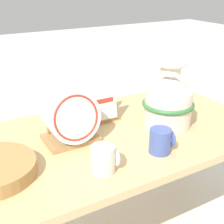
# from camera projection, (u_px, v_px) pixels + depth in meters

# --- Properties ---
(display_table) EXTENTS (1.46, 0.78, 0.66)m
(display_table) POSITION_uv_depth(u_px,v_px,m) (112.00, 147.00, 1.48)
(display_table) COLOR tan
(display_table) RESTS_ON ground_plane
(ceramic_vase) EXTENTS (0.25, 0.25, 0.32)m
(ceramic_vase) POSITION_uv_depth(u_px,v_px,m) (168.00, 99.00, 1.48)
(ceramic_vase) COLOR silver
(ceramic_vase) RESTS_ON display_table
(dish_rack_round_plates) EXTENTS (0.23, 0.20, 0.25)m
(dish_rack_round_plates) POSITION_uv_depth(u_px,v_px,m) (71.00, 120.00, 1.35)
(dish_rack_round_plates) COLOR tan
(dish_rack_round_plates) RESTS_ON display_table
(dish_rack_square_plates) EXTENTS (0.23, 0.19, 0.21)m
(dish_rack_square_plates) POSITION_uv_depth(u_px,v_px,m) (92.00, 108.00, 1.58)
(dish_rack_square_plates) COLOR tan
(dish_rack_square_plates) RESTS_ON display_table
(mug_cream_glaze) EXTENTS (0.10, 0.09, 0.10)m
(mug_cream_glaze) POSITION_uv_depth(u_px,v_px,m) (104.00, 159.00, 1.16)
(mug_cream_glaze) COLOR silver
(mug_cream_glaze) RESTS_ON display_table
(mug_cobalt_glaze) EXTENTS (0.10, 0.09, 0.10)m
(mug_cobalt_glaze) POSITION_uv_depth(u_px,v_px,m) (161.00, 140.00, 1.29)
(mug_cobalt_glaze) COLOR #42569E
(mug_cobalt_glaze) RESTS_ON display_table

